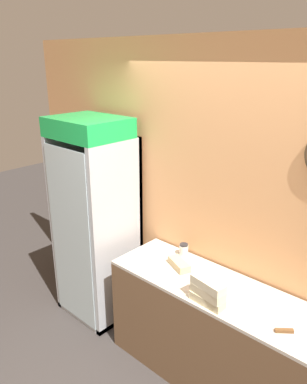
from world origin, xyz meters
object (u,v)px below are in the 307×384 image
at_px(sandwich_stack_middle, 208,292).
at_px(beverage_cooler, 99,212).
at_px(sandwich_stack_top, 208,284).
at_px(sandwich_stack_bottom, 207,300).
at_px(condiment_jar, 184,250).
at_px(sandwich_flat_left, 179,264).
at_px(chefs_knife, 293,331).

bearing_deg(sandwich_stack_middle, beverage_cooler, 170.72).
height_order(sandwich_stack_middle, sandwich_stack_top, sandwich_stack_top).
bearing_deg(sandwich_stack_bottom, sandwich_stack_top, 180.00).
bearing_deg(sandwich_stack_bottom, condiment_jar, 142.04).
bearing_deg(sandwich_flat_left, condiment_jar, 117.64).
xyz_separation_m(chefs_knife, condiment_jar, (-1.12, 0.30, 0.05)).
relative_size(sandwich_stack_top, chefs_knife, 1.05).
relative_size(sandwich_stack_middle, sandwich_flat_left, 1.10).
height_order(beverage_cooler, sandwich_flat_left, beverage_cooler).
xyz_separation_m(sandwich_stack_top, condiment_jar, (-0.55, 0.43, -0.11)).
bearing_deg(sandwich_flat_left, sandwich_stack_top, -28.34).
relative_size(beverage_cooler, condiment_jar, 18.19).
height_order(sandwich_flat_left, condiment_jar, condiment_jar).
height_order(beverage_cooler, sandwich_stack_top, beverage_cooler).
bearing_deg(sandwich_stack_middle, sandwich_stack_bottom, 0.00).
distance_m(beverage_cooler, sandwich_stack_middle, 1.49).
bearing_deg(sandwich_stack_top, beverage_cooler, 170.72).
height_order(beverage_cooler, sandwich_stack_bottom, beverage_cooler).
distance_m(sandwich_stack_bottom, sandwich_stack_middle, 0.06).
bearing_deg(sandwich_stack_bottom, chefs_knife, 12.30).
xyz_separation_m(sandwich_stack_top, chefs_knife, (0.57, 0.12, -0.15)).
height_order(sandwich_stack_top, chefs_knife, sandwich_stack_top).
distance_m(chefs_knife, condiment_jar, 1.16).
distance_m(sandwich_flat_left, condiment_jar, 0.21).
height_order(beverage_cooler, sandwich_stack_middle, beverage_cooler).
bearing_deg(sandwich_stack_bottom, sandwich_stack_middle, 180.00).
relative_size(sandwich_stack_bottom, sandwich_stack_middle, 0.98).
bearing_deg(sandwich_stack_middle, condiment_jar, 142.04).
relative_size(beverage_cooler, sandwich_stack_bottom, 7.59).
bearing_deg(condiment_jar, beverage_cooler, -168.49).
relative_size(sandwich_stack_middle, chefs_knife, 1.05).
distance_m(beverage_cooler, condiment_jar, 0.95).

